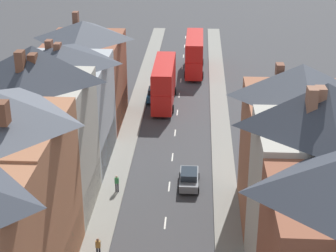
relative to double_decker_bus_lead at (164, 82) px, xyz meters
The scene contains 10 objects.
pavement_left 13.64m from the double_decker_bus_lead, 104.26° to the right, with size 2.20×104.00×0.14m, color gray.
pavement_right 14.93m from the double_decker_bus_lead, 61.91° to the right, with size 2.20×104.00×0.14m, color gray.
centre_line_dashes 15.32m from the double_decker_bus_lead, 83.10° to the right, with size 0.14×97.80×0.01m.
terrace_row_left 35.05m from the double_decker_bus_lead, 103.91° to the right, with size 8.00×63.48×14.77m.
double_decker_bus_lead is the anchor object (origin of this frame).
double_decker_bus_mid_street 13.61m from the double_decker_bus_lead, 74.67° to the left, with size 2.74×10.80×5.30m.
car_near_silver 2.57m from the double_decker_bus_lead, 141.77° to the left, with size 1.90×3.83×1.68m.
car_parked_right_a 21.11m from the double_decker_bus_lead, 80.11° to the right, with size 1.90×4.11×1.60m.
pedestrian_mid_left 32.09m from the double_decker_bus_lead, 95.08° to the right, with size 0.36×0.22×1.61m.
pedestrian_mid_right 22.58m from the double_decker_bus_lead, 97.15° to the right, with size 0.36×0.22×1.61m.
Camera 1 is at (2.43, -14.86, 25.67)m, focal length 60.00 mm.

